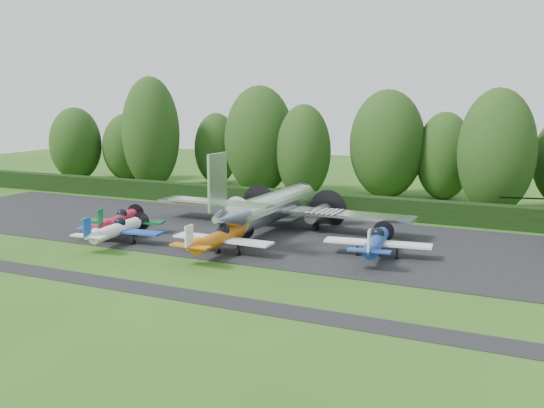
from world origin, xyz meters
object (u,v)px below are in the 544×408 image
at_px(transport_plane, 271,207).
at_px(light_plane_blue, 377,242).
at_px(light_plane_white, 116,230).
at_px(light_plane_red, 119,220).
at_px(light_plane_orange, 219,238).

distance_m(transport_plane, light_plane_blue, 11.69).
bearing_deg(light_plane_white, light_plane_blue, 17.71).
bearing_deg(light_plane_red, light_plane_orange, 3.03).
height_order(light_plane_red, light_plane_blue, light_plane_blue).
bearing_deg(transport_plane, light_plane_orange, -91.24).
xyz_separation_m(light_plane_orange, light_plane_blue, (10.53, 3.79, -0.03)).
bearing_deg(light_plane_red, light_plane_white, -39.03).
height_order(transport_plane, light_plane_blue, transport_plane).
distance_m(light_plane_orange, light_plane_blue, 11.20).
bearing_deg(light_plane_orange, light_plane_red, 166.01).
xyz_separation_m(transport_plane, light_plane_white, (-8.85, -9.27, -0.97)).
height_order(transport_plane, light_plane_white, transport_plane).
bearing_deg(transport_plane, light_plane_red, -151.33).
xyz_separation_m(transport_plane, light_plane_blue, (10.53, -5.00, -0.91)).
height_order(light_plane_orange, light_plane_blue, light_plane_orange).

